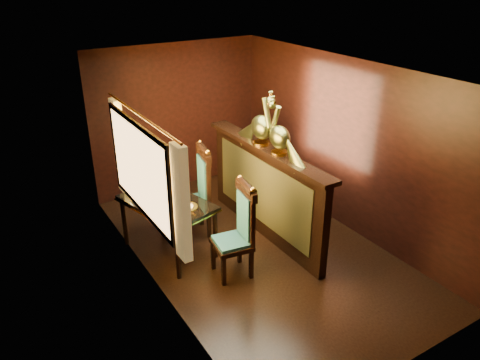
{
  "coord_description": "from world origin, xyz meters",
  "views": [
    {
      "loc": [
        -3.11,
        -4.59,
        3.64
      ],
      "look_at": [
        -0.16,
        0.2,
        1.02
      ],
      "focal_mm": 35.0,
      "sensor_mm": 36.0,
      "label": 1
    }
  ],
  "objects": [
    {
      "name": "chair_left",
      "position": [
        -0.47,
        -0.31,
        0.67
      ],
      "size": [
        0.52,
        0.54,
        1.28
      ],
      "rotation": [
        0.0,
        0.0,
        -0.14
      ],
      "color": "black",
      "rests_on": "ground"
    },
    {
      "name": "ground",
      "position": [
        0.0,
        0.0,
        0.0
      ],
      "size": [
        5.0,
        5.0,
        0.0
      ],
      "primitive_type": "plane",
      "color": "black",
      "rests_on": "ground"
    },
    {
      "name": "peacock_left",
      "position": [
        0.33,
        0.01,
        1.73
      ],
      "size": [
        0.23,
        0.62,
        0.74
      ],
      "primitive_type": null,
      "color": "#1C543E",
      "rests_on": "partition"
    },
    {
      "name": "chair_right",
      "position": [
        -0.46,
        0.83,
        0.71
      ],
      "size": [
        0.58,
        0.6,
        1.37
      ],
      "rotation": [
        0.0,
        0.0,
        -0.21
      ],
      "color": "black",
      "rests_on": "ground"
    },
    {
      "name": "partition",
      "position": [
        0.32,
        0.3,
        0.71
      ],
      "size": [
        0.26,
        2.7,
        1.36
      ],
      "color": "black",
      "rests_on": "ground"
    },
    {
      "name": "room_shell",
      "position": [
        -0.09,
        0.02,
        1.58
      ],
      "size": [
        3.04,
        5.04,
        2.52
      ],
      "color": "black",
      "rests_on": "ground"
    },
    {
      "name": "peacock_right",
      "position": [
        0.33,
        0.43,
        1.76
      ],
      "size": [
        0.25,
        0.67,
        0.79
      ],
      "primitive_type": null,
      "color": "#1C543E",
      "rests_on": "partition"
    },
    {
      "name": "dining_table",
      "position": [
        -1.05,
        0.62,
        0.7
      ],
      "size": [
        1.1,
        1.46,
        0.97
      ],
      "rotation": [
        0.0,
        0.0,
        0.26
      ],
      "color": "black",
      "rests_on": "ground"
    }
  ]
}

